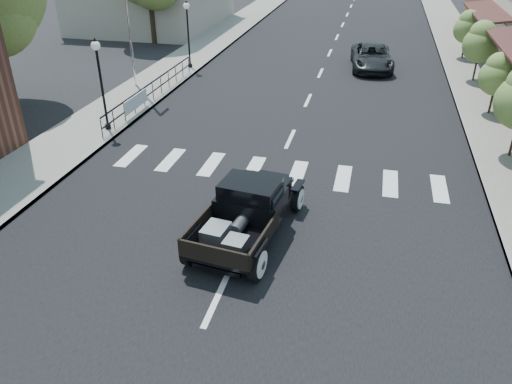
# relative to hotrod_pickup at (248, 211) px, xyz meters

# --- Properties ---
(ground) EXTENTS (120.00, 120.00, 0.00)m
(ground) POSITION_rel_hotrod_pickup_xyz_m (-0.06, 0.20, -0.84)
(ground) COLOR black
(ground) RESTS_ON ground
(road) EXTENTS (14.00, 80.00, 0.02)m
(road) POSITION_rel_hotrod_pickup_xyz_m (-0.06, 15.20, -0.83)
(road) COLOR black
(road) RESTS_ON ground
(road_markings) EXTENTS (12.00, 60.00, 0.06)m
(road_markings) POSITION_rel_hotrod_pickup_xyz_m (-0.06, 10.20, -0.84)
(road_markings) COLOR silver
(road_markings) RESTS_ON ground
(sidewalk_left) EXTENTS (3.00, 80.00, 0.15)m
(sidewalk_left) POSITION_rel_hotrod_pickup_xyz_m (-8.56, 15.20, -0.77)
(sidewalk_left) COLOR gray
(sidewalk_left) RESTS_ON ground
(sidewalk_right) EXTENTS (3.00, 80.00, 0.15)m
(sidewalk_right) POSITION_rel_hotrod_pickup_xyz_m (8.44, 15.20, -0.77)
(sidewalk_right) COLOR gray
(sidewalk_right) RESTS_ON ground
(railing) EXTENTS (0.08, 10.00, 1.00)m
(railing) POSITION_rel_hotrod_pickup_xyz_m (-7.36, 10.20, -0.19)
(railing) COLOR black
(railing) RESTS_ON sidewalk_left
(banner) EXTENTS (0.04, 2.20, 0.60)m
(banner) POSITION_rel_hotrod_pickup_xyz_m (-7.28, 8.20, -0.39)
(banner) COLOR silver
(banner) RESTS_ON sidewalk_left
(lamp_post_b) EXTENTS (0.36, 0.36, 3.75)m
(lamp_post_b) POSITION_rel_hotrod_pickup_xyz_m (-7.66, 6.20, 1.18)
(lamp_post_b) COLOR black
(lamp_post_b) RESTS_ON sidewalk_left
(lamp_post_c) EXTENTS (0.36, 0.36, 3.75)m
(lamp_post_c) POSITION_rel_hotrod_pickup_xyz_m (-7.66, 16.20, 1.18)
(lamp_post_c) COLOR black
(lamp_post_c) RESTS_ON sidewalk_left
(small_tree_c) EXTENTS (1.58, 1.58, 2.63)m
(small_tree_c) POSITION_rel_hotrod_pickup_xyz_m (8.24, 11.99, 0.62)
(small_tree_c) COLOR #5A7536
(small_tree_c) RESTS_ON sidewalk_right
(small_tree_d) EXTENTS (1.82, 1.82, 3.04)m
(small_tree_d) POSITION_rel_hotrod_pickup_xyz_m (8.24, 17.27, 0.83)
(small_tree_d) COLOR #5A7536
(small_tree_d) RESTS_ON sidewalk_right
(small_tree_e) EXTENTS (1.67, 1.67, 2.78)m
(small_tree_e) POSITION_rel_hotrod_pickup_xyz_m (8.24, 22.32, 0.70)
(small_tree_e) COLOR #5A7536
(small_tree_e) RESTS_ON sidewalk_right
(hotrod_pickup) EXTENTS (2.86, 5.10, 1.68)m
(hotrod_pickup) POSITION_rel_hotrod_pickup_xyz_m (0.00, 0.00, 0.00)
(hotrod_pickup) COLOR black
(hotrod_pickup) RESTS_ON ground
(second_car) EXTENTS (2.76, 5.13, 1.37)m
(second_car) POSITION_rel_hotrod_pickup_xyz_m (2.73, 18.87, -0.16)
(second_car) COLOR black
(second_car) RESTS_ON ground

